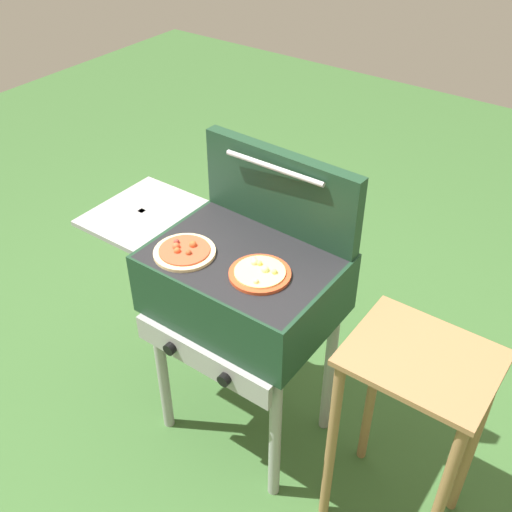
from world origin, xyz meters
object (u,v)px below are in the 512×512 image
Objects in this scene: prep_table at (411,409)px; grill at (241,287)px; pizza_cheese at (260,273)px; pizza_pepperoni at (184,251)px.

grill is at bearing -179.63° from prep_table.
grill is 0.20m from pizza_cheese.
grill is 4.71× the size of pizza_cheese.
pizza_cheese reaches higher than grill.
pizza_cheese is 0.25× the size of prep_table.
grill is 0.70m from prep_table.
prep_table is (0.67, 0.00, -0.18)m from grill.
pizza_pepperoni is at bearing -168.83° from pizza_cheese.
pizza_cheese is at bearing -174.35° from prep_table.
prep_table is (0.55, 0.05, -0.33)m from pizza_cheese.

